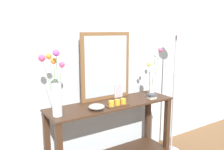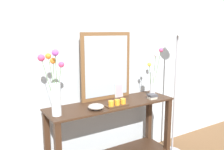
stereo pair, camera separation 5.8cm
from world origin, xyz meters
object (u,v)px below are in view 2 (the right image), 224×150
at_px(console_table, 112,132).
at_px(vase_right, 153,79).
at_px(tall_vase_left, 55,88).
at_px(mirror_leaning, 106,66).
at_px(candle_tray, 117,103).
at_px(decorative_bowl, 96,107).
at_px(floor_lamp, 176,70).
at_px(book_stack, 152,96).
at_px(picture_frame_small, 119,90).

bearing_deg(console_table, vase_right, -2.67).
bearing_deg(tall_vase_left, mirror_leaning, 18.64).
distance_m(console_table, vase_right, 0.77).
distance_m(candle_tray, decorative_bowl, 0.24).
relative_size(console_table, vase_right, 2.48).
relative_size(console_table, floor_lamp, 0.87).
height_order(console_table, tall_vase_left, tall_vase_left).
distance_m(mirror_leaning, book_stack, 0.63).
relative_size(tall_vase_left, picture_frame_small, 3.72).
bearing_deg(mirror_leaning, tall_vase_left, -161.36).
bearing_deg(console_table, decorative_bowl, -157.47).
xyz_separation_m(mirror_leaning, picture_frame_small, (0.16, -0.02, -0.29)).
bearing_deg(candle_tray, console_table, 85.67).
height_order(vase_right, candle_tray, vase_right).
height_order(picture_frame_small, book_stack, picture_frame_small).
distance_m(tall_vase_left, floor_lamp, 1.57).
height_order(mirror_leaning, book_stack, mirror_leaning).
relative_size(picture_frame_small, book_stack, 1.45).
height_order(candle_tray, book_stack, candle_tray).
height_order(tall_vase_left, vase_right, tall_vase_left).
bearing_deg(picture_frame_small, mirror_leaning, 172.10).
relative_size(book_stack, floor_lamp, 0.07).
bearing_deg(mirror_leaning, book_stack, -33.63).
bearing_deg(candle_tray, tall_vase_left, 174.15).
height_order(vase_right, floor_lamp, floor_lamp).
relative_size(decorative_bowl, floor_lamp, 0.10).
bearing_deg(floor_lamp, candle_tray, -174.18).
height_order(vase_right, decorative_bowl, vase_right).
bearing_deg(mirror_leaning, picture_frame_small, -7.90).
xyz_separation_m(mirror_leaning, candle_tray, (-0.04, -0.29, -0.35)).
xyz_separation_m(candle_tray, decorative_bowl, (-0.24, 0.01, 0.00)).
bearing_deg(decorative_bowl, book_stack, -0.69).
xyz_separation_m(console_table, decorative_bowl, (-0.25, -0.10, 0.36)).
relative_size(candle_tray, book_stack, 2.14).
relative_size(decorative_bowl, book_stack, 1.40).
height_order(mirror_leaning, floor_lamp, floor_lamp).
bearing_deg(mirror_leaning, decorative_bowl, -135.43).
bearing_deg(decorative_bowl, console_table, 22.53).
height_order(candle_tray, picture_frame_small, picture_frame_small).
height_order(console_table, decorative_bowl, decorative_bowl).
distance_m(tall_vase_left, candle_tray, 0.68).
xyz_separation_m(vase_right, candle_tray, (-0.56, -0.09, -0.18)).
xyz_separation_m(candle_tray, picture_frame_small, (0.20, 0.27, 0.05)).
xyz_separation_m(picture_frame_small, floor_lamp, (0.74, -0.18, 0.20)).
bearing_deg(vase_right, floor_lamp, 0.98).
bearing_deg(picture_frame_small, console_table, -140.99).
height_order(console_table, picture_frame_small, picture_frame_small).
relative_size(tall_vase_left, vase_right, 1.07).
xyz_separation_m(tall_vase_left, floor_lamp, (1.57, 0.03, 0.02)).
bearing_deg(floor_lamp, book_stack, -168.53).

